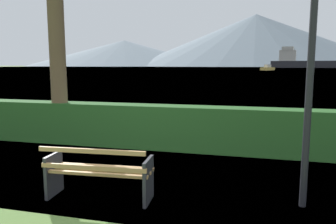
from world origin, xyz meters
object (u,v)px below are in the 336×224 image
object	(u,v)px
park_bench	(99,173)
fishing_boat_near	(268,68)
cargo_ship_large	(310,62)
lamp_post	(313,25)

from	to	relation	value
park_bench	fishing_boat_near	distance (m)	131.40
cargo_ship_large	fishing_boat_near	world-z (taller)	cargo_ship_large
fishing_boat_near	cargo_ship_large	bearing A→B (deg)	75.68
lamp_post	park_bench	bearing A→B (deg)	-170.08
cargo_ship_large	fishing_boat_near	bearing A→B (deg)	-104.32
park_bench	lamp_post	world-z (taller)	lamp_post
lamp_post	fishing_boat_near	bearing A→B (deg)	88.36
lamp_post	cargo_ship_large	bearing A→B (deg)	81.80
park_bench	fishing_boat_near	world-z (taller)	fishing_boat_near
lamp_post	cargo_ship_large	size ratio (longest dim) A/B	0.06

